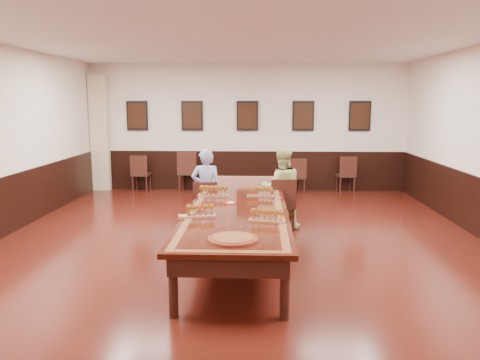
{
  "coord_description": "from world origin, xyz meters",
  "views": [
    {
      "loc": [
        0.31,
        -6.91,
        2.24
      ],
      "look_at": [
        0.0,
        0.5,
        1.0
      ],
      "focal_mm": 35.0,
      "sensor_mm": 36.0,
      "label": 1
    }
  ],
  "objects_px": {
    "spare_chair_a": "(141,173)",
    "spare_chair_b": "(189,171)",
    "carved_platter": "(233,239)",
    "spare_chair_c": "(296,176)",
    "chair_man": "(206,205)",
    "person_man": "(206,189)",
    "conference_table": "(239,211)",
    "chair_woman": "(282,204)",
    "spare_chair_d": "(346,174)",
    "person_woman": "(282,188)"
  },
  "relations": [
    {
      "from": "chair_man",
      "to": "person_woman",
      "type": "bearing_deg",
      "value": -173.95
    },
    {
      "from": "spare_chair_c",
      "to": "person_man",
      "type": "relative_size",
      "value": 0.62
    },
    {
      "from": "spare_chair_a",
      "to": "spare_chair_d",
      "type": "xyz_separation_m",
      "value": [
        5.17,
        0.06,
        -0.0
      ]
    },
    {
      "from": "person_man",
      "to": "carved_platter",
      "type": "xyz_separation_m",
      "value": [
        0.66,
        -3.19,
        0.05
      ]
    },
    {
      "from": "chair_woman",
      "to": "person_man",
      "type": "relative_size",
      "value": 0.65
    },
    {
      "from": "spare_chair_b",
      "to": "conference_table",
      "type": "height_order",
      "value": "spare_chair_b"
    },
    {
      "from": "spare_chair_c",
      "to": "conference_table",
      "type": "height_order",
      "value": "spare_chair_c"
    },
    {
      "from": "person_man",
      "to": "person_woman",
      "type": "distance_m",
      "value": 1.34
    },
    {
      "from": "spare_chair_b",
      "to": "spare_chair_d",
      "type": "height_order",
      "value": "spare_chair_b"
    },
    {
      "from": "chair_woman",
      "to": "spare_chair_a",
      "type": "distance_m",
      "value": 4.91
    },
    {
      "from": "spare_chair_c",
      "to": "carved_platter",
      "type": "height_order",
      "value": "spare_chair_c"
    },
    {
      "from": "spare_chair_c",
      "to": "person_woman",
      "type": "distance_m",
      "value": 3.29
    },
    {
      "from": "spare_chair_c",
      "to": "person_man",
      "type": "distance_m",
      "value": 3.84
    },
    {
      "from": "spare_chair_a",
      "to": "spare_chair_c",
      "type": "height_order",
      "value": "spare_chair_a"
    },
    {
      "from": "chair_man",
      "to": "spare_chair_b",
      "type": "height_order",
      "value": "spare_chair_b"
    },
    {
      "from": "spare_chair_d",
      "to": "carved_platter",
      "type": "relative_size",
      "value": 1.41
    },
    {
      "from": "spare_chair_b",
      "to": "conference_table",
      "type": "relative_size",
      "value": 0.21
    },
    {
      "from": "spare_chair_b",
      "to": "carved_platter",
      "type": "height_order",
      "value": "spare_chair_b"
    },
    {
      "from": "chair_man",
      "to": "spare_chair_b",
      "type": "xyz_separation_m",
      "value": [
        -0.85,
        3.6,
        0.07
      ]
    },
    {
      "from": "carved_platter",
      "to": "person_woman",
      "type": "bearing_deg",
      "value": 78.44
    },
    {
      "from": "chair_woman",
      "to": "carved_platter",
      "type": "relative_size",
      "value": 1.43
    },
    {
      "from": "spare_chair_a",
      "to": "spare_chair_c",
      "type": "distance_m",
      "value": 3.9
    },
    {
      "from": "spare_chair_c",
      "to": "conference_table",
      "type": "distance_m",
      "value": 4.68
    },
    {
      "from": "carved_platter",
      "to": "spare_chair_b",
      "type": "bearing_deg",
      "value": 102.61
    },
    {
      "from": "spare_chair_d",
      "to": "person_woman",
      "type": "xyz_separation_m",
      "value": [
        -1.77,
        -3.49,
        0.27
      ]
    },
    {
      "from": "chair_woman",
      "to": "spare_chair_a",
      "type": "bearing_deg",
      "value": -50.38
    },
    {
      "from": "chair_man",
      "to": "spare_chair_a",
      "type": "distance_m",
      "value": 4.2
    },
    {
      "from": "chair_man",
      "to": "conference_table",
      "type": "height_order",
      "value": "chair_man"
    },
    {
      "from": "spare_chair_b",
      "to": "person_man",
      "type": "distance_m",
      "value": 3.61
    },
    {
      "from": "person_woman",
      "to": "chair_woman",
      "type": "bearing_deg",
      "value": 90.0
    },
    {
      "from": "spare_chair_b",
      "to": "person_man",
      "type": "height_order",
      "value": "person_man"
    },
    {
      "from": "chair_woman",
      "to": "spare_chair_c",
      "type": "distance_m",
      "value": 3.37
    },
    {
      "from": "spare_chair_d",
      "to": "person_man",
      "type": "bearing_deg",
      "value": 43.73
    },
    {
      "from": "chair_man",
      "to": "chair_woman",
      "type": "distance_m",
      "value": 1.34
    },
    {
      "from": "person_man",
      "to": "carved_platter",
      "type": "relative_size",
      "value": 2.2
    },
    {
      "from": "chair_woman",
      "to": "person_woman",
      "type": "distance_m",
      "value": 0.28
    },
    {
      "from": "person_man",
      "to": "conference_table",
      "type": "xyz_separation_m",
      "value": [
        0.63,
        -1.16,
        -0.11
      ]
    },
    {
      "from": "chair_woman",
      "to": "conference_table",
      "type": "relative_size",
      "value": 0.19
    },
    {
      "from": "chair_man",
      "to": "carved_platter",
      "type": "relative_size",
      "value": 1.38
    },
    {
      "from": "spare_chair_d",
      "to": "spare_chair_c",
      "type": "bearing_deg",
      "value": 5.49
    },
    {
      "from": "spare_chair_a",
      "to": "spare_chair_b",
      "type": "xyz_separation_m",
      "value": [
        1.22,
        -0.05,
        0.06
      ]
    },
    {
      "from": "spare_chair_d",
      "to": "person_woman",
      "type": "bearing_deg",
      "value": 57.49
    },
    {
      "from": "spare_chair_a",
      "to": "conference_table",
      "type": "xyz_separation_m",
      "value": [
        2.69,
        -4.72,
        0.15
      ]
    },
    {
      "from": "chair_man",
      "to": "spare_chair_a",
      "type": "xyz_separation_m",
      "value": [
        -2.07,
        3.65,
        0.01
      ]
    },
    {
      "from": "spare_chair_d",
      "to": "conference_table",
      "type": "relative_size",
      "value": 0.18
    },
    {
      "from": "spare_chair_b",
      "to": "carved_platter",
      "type": "distance_m",
      "value": 6.86
    },
    {
      "from": "chair_woman",
      "to": "spare_chair_c",
      "type": "bearing_deg",
      "value": -102.72
    },
    {
      "from": "person_man",
      "to": "conference_table",
      "type": "relative_size",
      "value": 0.29
    },
    {
      "from": "chair_man",
      "to": "chair_woman",
      "type": "xyz_separation_m",
      "value": [
        1.34,
        0.12,
        0.02
      ]
    },
    {
      "from": "chair_man",
      "to": "chair_woman",
      "type": "relative_size",
      "value": 0.96
    }
  ]
}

